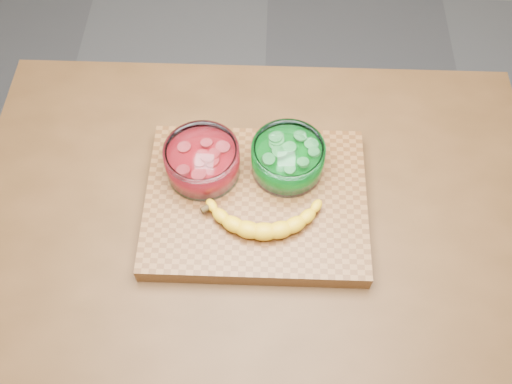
{
  "coord_description": "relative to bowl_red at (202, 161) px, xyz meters",
  "views": [
    {
      "loc": [
        0.02,
        -0.59,
        1.93
      ],
      "look_at": [
        0.0,
        0.0,
        0.96
      ],
      "focal_mm": 40.0,
      "sensor_mm": 36.0,
      "label": 1
    }
  ],
  "objects": [
    {
      "name": "banana",
      "position": [
        0.13,
        -0.12,
        -0.02
      ],
      "size": [
        0.27,
        0.12,
        0.04
      ],
      "primitive_type": null,
      "color": "gold",
      "rests_on": "cutting_board"
    },
    {
      "name": "cutting_board",
      "position": [
        0.11,
        -0.06,
        -0.06
      ],
      "size": [
        0.45,
        0.35,
        0.04
      ],
      "primitive_type": "cube",
      "color": "brown",
      "rests_on": "counter"
    },
    {
      "name": "bowl_green",
      "position": [
        0.17,
        0.01,
        -0.0
      ],
      "size": [
        0.15,
        0.15,
        0.07
      ],
      "color": "white",
      "rests_on": "cutting_board"
    },
    {
      "name": "ground",
      "position": [
        0.11,
        -0.06,
        -0.98
      ],
      "size": [
        3.5,
        3.5,
        0.0
      ],
      "primitive_type": "plane",
      "color": "#57575C",
      "rests_on": "ground"
    },
    {
      "name": "bowl_red",
      "position": [
        0.0,
        0.0,
        0.0
      ],
      "size": [
        0.15,
        0.15,
        0.07
      ],
      "color": "white",
      "rests_on": "cutting_board"
    },
    {
      "name": "counter",
      "position": [
        0.11,
        -0.06,
        -0.53
      ],
      "size": [
        1.2,
        0.8,
        0.9
      ],
      "primitive_type": "cube",
      "color": "#513218",
      "rests_on": "ground"
    }
  ]
}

